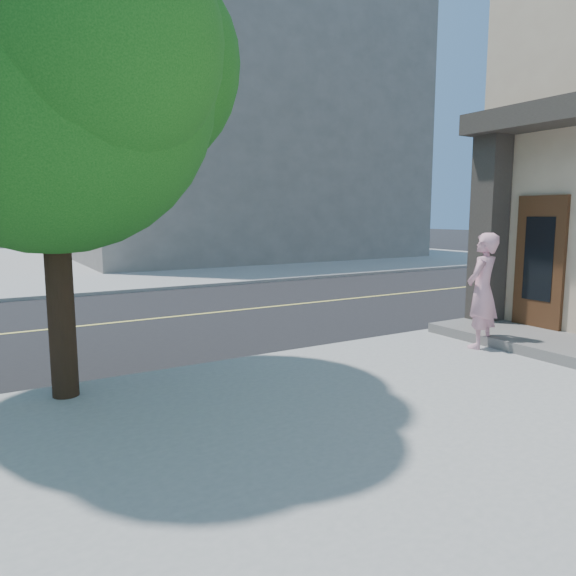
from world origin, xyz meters
TOP-DOWN VIEW (x-y plane):
  - sidewalk_ne at (13.50, 21.50)m, footprint 29.00×25.00m
  - filler_ne at (14.00, 22.00)m, footprint 18.00×16.00m
  - man_on_phone at (8.27, -1.56)m, footprint 0.85×0.67m
  - street_tree at (1.68, -0.49)m, footprint 5.07×4.61m

SIDE VIEW (x-z plane):
  - sidewalk_ne at x=13.50m, z-range 0.00..0.12m
  - man_on_phone at x=8.27m, z-range 0.12..2.15m
  - street_tree at x=1.68m, z-range 1.10..7.83m
  - filler_ne at x=14.00m, z-range 0.12..14.12m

